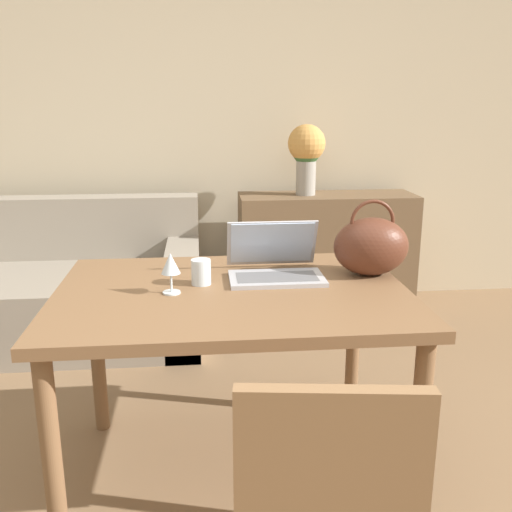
# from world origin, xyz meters

# --- Properties ---
(wall_back) EXTENTS (10.00, 0.06, 2.70)m
(wall_back) POSITION_xyz_m (0.00, 2.81, 1.35)
(wall_back) COLOR beige
(wall_back) RESTS_ON ground_plane
(dining_table) EXTENTS (1.26, 0.91, 0.77)m
(dining_table) POSITION_xyz_m (-0.00, 0.67, 0.68)
(dining_table) COLOR brown
(dining_table) RESTS_ON ground_plane
(chair) EXTENTS (0.49, 0.49, 0.85)m
(chair) POSITION_xyz_m (0.17, -0.11, 0.48)
(chair) COLOR olive
(chair) RESTS_ON ground_plane
(couch) EXTENTS (1.73, 0.95, 0.82)m
(couch) POSITION_xyz_m (-0.99, 2.19, 0.28)
(couch) COLOR gray
(couch) RESTS_ON ground_plane
(sideboard) EXTENTS (1.18, 0.40, 0.82)m
(sideboard) POSITION_xyz_m (0.75, 2.47, 0.41)
(sideboard) COLOR brown
(sideboard) RESTS_ON ground_plane
(laptop) EXTENTS (0.35, 0.30, 0.20)m
(laptop) POSITION_xyz_m (0.17, 0.82, 0.82)
(laptop) COLOR #ADADB2
(laptop) RESTS_ON dining_table
(drinking_glass) EXTENTS (0.07, 0.07, 0.09)m
(drinking_glass) POSITION_xyz_m (-0.11, 0.74, 0.82)
(drinking_glass) COLOR silver
(drinking_glass) RESTS_ON dining_table
(wine_glass) EXTENTS (0.07, 0.07, 0.15)m
(wine_glass) POSITION_xyz_m (-0.21, 0.64, 0.87)
(wine_glass) COLOR silver
(wine_glass) RESTS_ON dining_table
(handbag) EXTENTS (0.29, 0.20, 0.29)m
(handbag) POSITION_xyz_m (0.54, 0.79, 0.88)
(handbag) COLOR #592D1E
(handbag) RESTS_ON dining_table
(flower_vase) EXTENTS (0.25, 0.25, 0.46)m
(flower_vase) POSITION_xyz_m (0.60, 2.48, 1.11)
(flower_vase) COLOR #9E998E
(flower_vase) RESTS_ON sideboard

